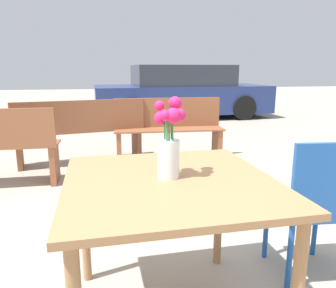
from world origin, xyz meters
The scene contains 6 objects.
table_front centered at (0.00, 0.00, 0.65)m, with size 0.95×0.97×0.74m.
flower_vase centered at (0.00, 0.02, 0.89)m, with size 0.14×0.16×0.37m.
cafe_chair centered at (0.88, 0.15, 0.50)m, with size 0.44×0.44×0.86m.
bench_middle centered at (0.60, 2.93, 0.45)m, with size 1.49×0.45×0.85m.
bench_far centered at (-0.56, 2.96, 0.46)m, with size 1.68×0.62×0.85m.
parked_car centered at (1.77, 6.99, 0.63)m, with size 4.45×2.03×1.33m.
Camera 1 is at (-0.29, -1.39, 1.23)m, focal length 35.00 mm.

